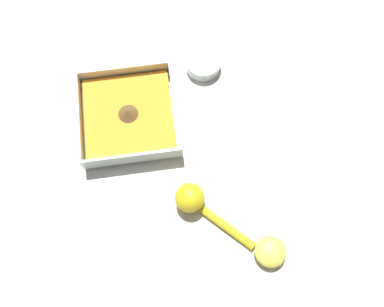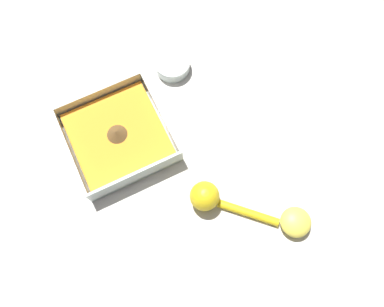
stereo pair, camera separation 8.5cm
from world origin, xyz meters
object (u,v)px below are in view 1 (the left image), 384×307
object	(u,v)px
spice_bowl	(203,64)
lemon_squeezer	(195,202)
square_dish	(129,116)
lemon_half	(270,252)

from	to	relation	value
spice_bowl	lemon_squeezer	xyz separation A→B (m)	(-0.35, 0.07, 0.02)
spice_bowl	lemon_squeezer	size ratio (longest dim) A/B	0.54
square_dish	lemon_half	xyz separation A→B (m)	(-0.35, -0.27, 0.00)
spice_bowl	lemon_squeezer	distance (m)	0.36
square_dish	lemon_half	world-z (taller)	square_dish
spice_bowl	lemon_squeezer	bearing A→B (deg)	168.67
spice_bowl	lemon_half	world-z (taller)	lemon_half
lemon_squeezer	square_dish	bearing A→B (deg)	-16.59
spice_bowl	lemon_half	bearing A→B (deg)	-171.11
square_dish	spice_bowl	world-z (taller)	square_dish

